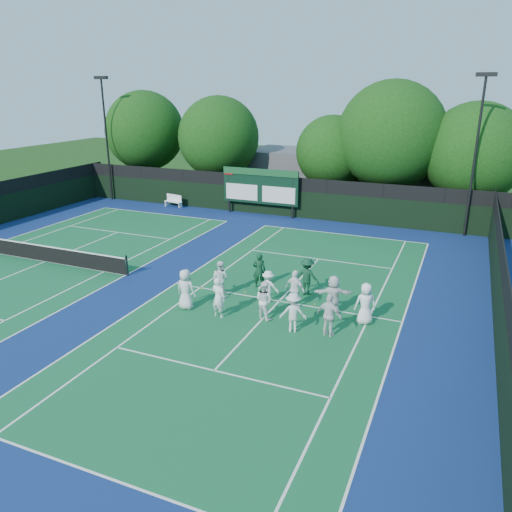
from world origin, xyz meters
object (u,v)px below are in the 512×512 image
at_px(tennis_net, 44,253).
at_px(scoreboard, 260,187).
at_px(coach_left, 259,270).
at_px(bench, 174,200).

bearing_deg(tennis_net, scoreboard, 64.40).
relative_size(scoreboard, coach_left, 3.43).
bearing_deg(bench, tennis_net, -87.89).
bearing_deg(scoreboard, bench, -178.38).
bearing_deg(tennis_net, coach_left, 5.63).
bearing_deg(coach_left, bench, -69.16).
relative_size(scoreboard, tennis_net, 0.53).
relative_size(bench, coach_left, 0.95).
relative_size(tennis_net, bench, 6.83).
height_order(tennis_net, bench, tennis_net).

